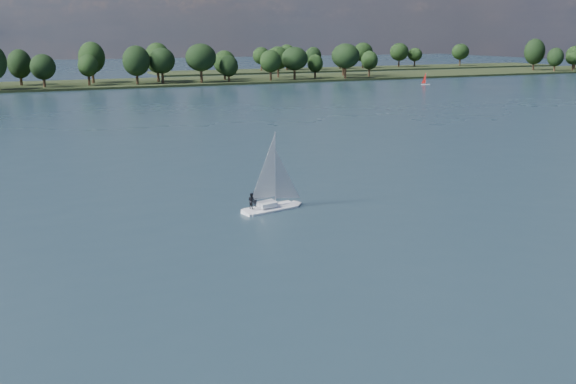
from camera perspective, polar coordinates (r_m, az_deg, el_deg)
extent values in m
plane|color=#233342|center=(125.66, -17.20, 5.17)|extent=(700.00, 700.00, 0.00)
cube|color=black|center=(236.57, -20.99, 8.72)|extent=(660.00, 40.00, 1.50)
cube|color=black|center=(334.02, 7.28, 10.78)|extent=(220.00, 30.00, 1.40)
cube|color=white|center=(66.37, -1.52, -1.64)|extent=(6.71, 3.09, 0.76)
cube|color=white|center=(66.17, -1.53, -1.00)|extent=(2.10, 1.51, 0.48)
cylinder|color=#ABAAB1|center=(65.34, -1.55, 2.02)|extent=(0.11, 0.11, 7.62)
imported|color=black|center=(65.65, -2.97, -0.59)|extent=(0.52, 0.67, 1.64)
imported|color=black|center=(64.82, -3.26, -0.78)|extent=(0.84, 0.95, 1.64)
cube|color=silver|center=(235.86, 12.13, 9.31)|extent=(3.07, 1.80, 0.46)
cylinder|color=silver|center=(235.70, 12.16, 9.87)|extent=(0.08, 0.08, 4.11)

